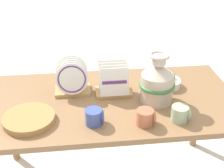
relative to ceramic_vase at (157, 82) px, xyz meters
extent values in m
cube|color=olive|center=(-0.27, 0.04, -0.15)|extent=(1.57, 0.81, 0.03)
cylinder|color=olive|center=(-1.00, 0.40, -0.52)|extent=(0.06, 0.06, 0.70)
cylinder|color=olive|center=(0.47, 0.40, -0.52)|extent=(0.06, 0.06, 0.70)
cylinder|color=beige|center=(0.00, 0.00, -0.04)|extent=(0.20, 0.20, 0.18)
cone|color=beige|center=(0.00, 0.00, 0.08)|extent=(0.20, 0.20, 0.07)
cylinder|color=beige|center=(0.00, 0.00, 0.14)|extent=(0.08, 0.08, 0.05)
torus|color=beige|center=(0.00, 0.00, 0.17)|extent=(0.12, 0.12, 0.02)
torus|color=#38753D|center=(0.00, 0.00, -0.02)|extent=(0.22, 0.22, 0.02)
cube|color=tan|center=(-0.51, 0.17, -0.12)|extent=(0.23, 0.14, 0.02)
cylinder|color=tan|center=(-0.59, 0.22, -0.07)|extent=(0.01, 0.01, 0.08)
cylinder|color=tan|center=(-0.43, 0.22, -0.07)|extent=(0.01, 0.01, 0.08)
cylinder|color=white|center=(-0.51, 0.11, -0.01)|extent=(0.20, 0.05, 0.20)
torus|color=#5B3375|center=(-0.51, 0.10, -0.01)|extent=(0.18, 0.04, 0.17)
cylinder|color=white|center=(-0.51, 0.14, -0.01)|extent=(0.20, 0.05, 0.20)
cylinder|color=white|center=(-0.51, 0.17, -0.01)|extent=(0.20, 0.05, 0.20)
cylinder|color=white|center=(-0.51, 0.19, -0.01)|extent=(0.20, 0.05, 0.20)
cylinder|color=white|center=(-0.51, 0.22, -0.01)|extent=(0.20, 0.05, 0.20)
cube|color=tan|center=(-0.25, 0.12, -0.12)|extent=(0.23, 0.14, 0.02)
cylinder|color=tan|center=(-0.33, 0.17, -0.07)|extent=(0.01, 0.01, 0.08)
cylinder|color=tan|center=(-0.17, 0.17, -0.07)|extent=(0.01, 0.01, 0.08)
cube|color=white|center=(-0.25, 0.06, -0.02)|extent=(0.18, 0.04, 0.18)
cube|color=white|center=(-0.25, 0.10, -0.02)|extent=(0.18, 0.04, 0.18)
cube|color=white|center=(-0.25, 0.14, -0.02)|extent=(0.18, 0.04, 0.18)
cube|color=white|center=(-0.25, 0.18, -0.02)|extent=(0.18, 0.04, 0.18)
cube|color=#5B3375|center=(-0.25, 0.06, -0.02)|extent=(0.15, 0.01, 0.02)
cylinder|color=#AD7F47|center=(-0.75, -0.13, -0.13)|extent=(0.29, 0.29, 0.01)
cylinder|color=#AD7F47|center=(-0.75, -0.13, -0.12)|extent=(0.29, 0.29, 0.01)
cylinder|color=#AD7F47|center=(-0.75, -0.13, -0.11)|extent=(0.29, 0.29, 0.01)
cylinder|color=#AD7F47|center=(-0.75, -0.13, -0.10)|extent=(0.29, 0.29, 0.01)
cylinder|color=#42569E|center=(-0.40, -0.19, -0.09)|extent=(0.09, 0.09, 0.09)
torus|color=#42569E|center=(-0.35, -0.19, -0.09)|extent=(0.02, 0.07, 0.07)
cylinder|color=#B76647|center=(-0.12, -0.23, -0.09)|extent=(0.09, 0.09, 0.09)
torus|color=#B76647|center=(-0.07, -0.23, -0.09)|extent=(0.02, 0.07, 0.07)
cylinder|color=#9EB28E|center=(0.08, -0.22, -0.09)|extent=(0.09, 0.09, 0.09)
torus|color=#9EB28E|center=(0.13, -0.22, -0.09)|extent=(0.02, 0.07, 0.07)
cylinder|color=white|center=(0.12, 0.17, -0.11)|extent=(0.16, 0.16, 0.05)
sphere|color=#38753D|center=(0.10, 0.17, -0.07)|extent=(0.05, 0.05, 0.05)
sphere|color=#38753D|center=(0.15, 0.18, -0.07)|extent=(0.05, 0.05, 0.05)
sphere|color=#38753D|center=(0.13, 0.14, -0.07)|extent=(0.05, 0.05, 0.05)
camera|label=1|loc=(-0.46, -1.59, 0.90)|focal=50.00mm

